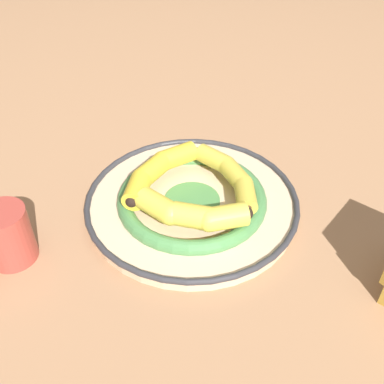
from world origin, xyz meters
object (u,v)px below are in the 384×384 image
(banana_b, at_px, (158,170))
(banana_c, at_px, (188,213))
(coffee_mug, at_px, (6,236))
(decorative_bowl, at_px, (192,201))
(banana_a, at_px, (232,177))

(banana_b, relative_size, banana_c, 1.03)
(coffee_mug, bearing_deg, banana_c, 120.75)
(banana_b, relative_size, coffee_mug, 1.69)
(banana_b, bearing_deg, banana_c, 60.13)
(banana_c, bearing_deg, banana_b, 129.50)
(coffee_mug, bearing_deg, banana_b, 146.76)
(decorative_bowl, xyz_separation_m, banana_b, (0.04, -0.06, 0.04))
(banana_c, height_order, coffee_mug, coffee_mug)
(banana_b, xyz_separation_m, coffee_mug, (0.27, 0.07, -0.01))
(decorative_bowl, bearing_deg, coffee_mug, 1.78)
(banana_a, distance_m, banana_b, 0.14)
(banana_b, height_order, banana_c, banana_c)
(banana_c, relative_size, coffee_mug, 1.65)
(banana_a, distance_m, banana_c, 0.12)
(decorative_bowl, relative_size, coffee_mug, 3.53)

